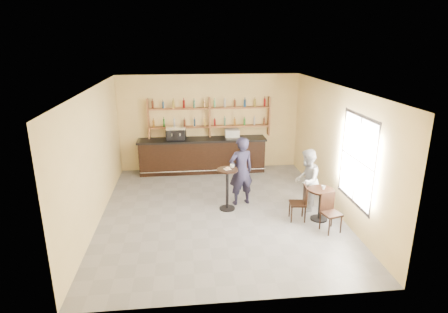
{
  "coord_description": "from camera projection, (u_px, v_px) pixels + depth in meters",
  "views": [
    {
      "loc": [
        -0.84,
        -8.8,
        4.31
      ],
      "look_at": [
        0.2,
        0.8,
        1.25
      ],
      "focal_mm": 30.0,
      "sensor_mm": 36.0,
      "label": 1
    }
  ],
  "objects": [
    {
      "name": "man_main",
      "position": [
        241.0,
        171.0,
        9.95
      ],
      "size": [
        0.77,
        0.61,
        1.87
      ],
      "primitive_type": "imported",
      "rotation": [
        0.0,
        0.0,
        3.4
      ],
      "color": "black",
      "rests_on": "floor"
    },
    {
      "name": "napkin",
      "position": [
        227.0,
        169.0,
        9.56
      ],
      "size": [
        0.21,
        0.21,
        0.0
      ],
      "primitive_type": "cube",
      "rotation": [
        0.0,
        0.0,
        0.39
      ],
      "color": "white",
      "rests_on": "pedestal_table"
    },
    {
      "name": "window_pane",
      "position": [
        357.0,
        160.0,
        8.39
      ],
      "size": [
        0.0,
        2.0,
        2.0
      ],
      "primitive_type": "plane",
      "rotation": [
        1.57,
        0.0,
        -1.57
      ],
      "color": "white",
      "rests_on": "wall_right"
    },
    {
      "name": "window_frame",
      "position": [
        357.0,
        160.0,
        8.38
      ],
      "size": [
        0.04,
        1.7,
        2.1
      ],
      "primitive_type": null,
      "color": "black",
      "rests_on": "wall_right"
    },
    {
      "name": "pedestal_table",
      "position": [
        227.0,
        189.0,
        9.72
      ],
      "size": [
        0.66,
        0.66,
        1.11
      ],
      "primitive_type": null,
      "rotation": [
        0.0,
        0.0,
        0.26
      ],
      "color": "black",
      "rests_on": "floor"
    },
    {
      "name": "wall_left",
      "position": [
        95.0,
        157.0,
        8.94
      ],
      "size": [
        0.0,
        7.0,
        7.0
      ],
      "primitive_type": "plane",
      "rotation": [
        1.57,
        0.0,
        1.57
      ],
      "color": "#F4D48A",
      "rests_on": "floor"
    },
    {
      "name": "wall_back",
      "position": [
        209.0,
        123.0,
        12.56
      ],
      "size": [
        7.0,
        0.0,
        7.0
      ],
      "primitive_type": "plane",
      "rotation": [
        1.57,
        0.0,
        0.0
      ],
      "color": "#F4D48A",
      "rests_on": "floor"
    },
    {
      "name": "chair_south",
      "position": [
        331.0,
        213.0,
        8.62
      ],
      "size": [
        0.49,
        0.49,
        0.91
      ],
      "primitive_type": null,
      "rotation": [
        0.0,
        0.0,
        0.29
      ],
      "color": "black",
      "rests_on": "floor"
    },
    {
      "name": "wall_right",
      "position": [
        336.0,
        149.0,
        9.55
      ],
      "size": [
        0.0,
        7.0,
        7.0
      ],
      "primitive_type": "plane",
      "rotation": [
        1.57,
        0.0,
        -1.57
      ],
      "color": "#F4D48A",
      "rests_on": "floor"
    },
    {
      "name": "pastry_case",
      "position": [
        232.0,
        134.0,
        12.4
      ],
      "size": [
        0.5,
        0.41,
        0.29
      ],
      "primitive_type": null,
      "rotation": [
        0.0,
        0.0,
        -0.07
      ],
      "color": "silver",
      "rests_on": "bar_counter"
    },
    {
      "name": "donut",
      "position": [
        228.0,
        168.0,
        9.54
      ],
      "size": [
        0.17,
        0.17,
        0.05
      ],
      "primitive_type": "torus",
      "rotation": [
        0.0,
        0.0,
        -0.33
      ],
      "color": "#E39B53",
      "rests_on": "napkin"
    },
    {
      "name": "patron_second",
      "position": [
        307.0,
        180.0,
        9.61
      ],
      "size": [
        0.92,
        0.99,
        1.64
      ],
      "primitive_type": "imported",
      "rotation": [
        0.0,
        0.0,
        -2.04
      ],
      "color": "#949398",
      "rests_on": "floor"
    },
    {
      "name": "cup_pedestal",
      "position": [
        232.0,
        166.0,
        9.65
      ],
      "size": [
        0.12,
        0.12,
        0.09
      ],
      "primitive_type": "imported",
      "rotation": [
        0.0,
        0.0,
        0.04
      ],
      "color": "white",
      "rests_on": "pedestal_table"
    },
    {
      "name": "cup_cafe",
      "position": [
        323.0,
        187.0,
        9.07
      ],
      "size": [
        0.13,
        0.13,
        0.09
      ],
      "primitive_type": "imported",
      "rotation": [
        0.0,
        0.0,
        0.39
      ],
      "color": "white",
      "rests_on": "cafe_table"
    },
    {
      "name": "floor",
      "position": [
        220.0,
        212.0,
        9.73
      ],
      "size": [
        7.0,
        7.0,
        0.0
      ],
      "primitive_type": "plane",
      "color": "slate",
      "rests_on": "ground"
    },
    {
      "name": "wall_front",
      "position": [
        241.0,
        217.0,
        5.93
      ],
      "size": [
        7.0,
        0.0,
        7.0
      ],
      "primitive_type": "plane",
      "rotation": [
        -1.57,
        0.0,
        0.0
      ],
      "color": "#F4D48A",
      "rests_on": "floor"
    },
    {
      "name": "liquor_bottles",
      "position": [
        210.0,
        112.0,
        12.32
      ],
      "size": [
        3.68,
        0.1,
        1.0
      ],
      "primitive_type": null,
      "color": "#8C5919",
      "rests_on": "shelf_unit"
    },
    {
      "name": "bar_counter",
      "position": [
        202.0,
        155.0,
        12.51
      ],
      "size": [
        4.22,
        0.82,
        1.14
      ],
      "primitive_type": null,
      "color": "black",
      "rests_on": "floor"
    },
    {
      "name": "cafe_table",
      "position": [
        320.0,
        204.0,
        9.2
      ],
      "size": [
        0.71,
        0.71,
        0.81
      ],
      "primitive_type": null,
      "rotation": [
        0.0,
        0.0,
        0.12
      ],
      "color": "black",
      "rests_on": "floor"
    },
    {
      "name": "shelf_unit",
      "position": [
        210.0,
        117.0,
        12.38
      ],
      "size": [
        4.0,
        0.26,
        1.4
      ],
      "primitive_type": null,
      "color": "brown",
      "rests_on": "wall_back"
    },
    {
      "name": "chair_west",
      "position": [
        298.0,
        203.0,
        9.18
      ],
      "size": [
        0.43,
        0.43,
        0.89
      ],
      "primitive_type": null,
      "rotation": [
        0.0,
        0.0,
        -1.69
      ],
      "color": "black",
      "rests_on": "floor"
    },
    {
      "name": "ceiling",
      "position": [
        219.0,
        88.0,
        8.76
      ],
      "size": [
        7.0,
        7.0,
        0.0
      ],
      "primitive_type": "plane",
      "rotation": [
        3.14,
        0.0,
        0.0
      ],
      "color": "white",
      "rests_on": "wall_back"
    },
    {
      "name": "espresso_machine",
      "position": [
        176.0,
        133.0,
        12.19
      ],
      "size": [
        0.66,
        0.47,
        0.44
      ],
      "primitive_type": null,
      "rotation": [
        0.0,
        0.0,
        -0.12
      ],
      "color": "black",
      "rests_on": "bar_counter"
    }
  ]
}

